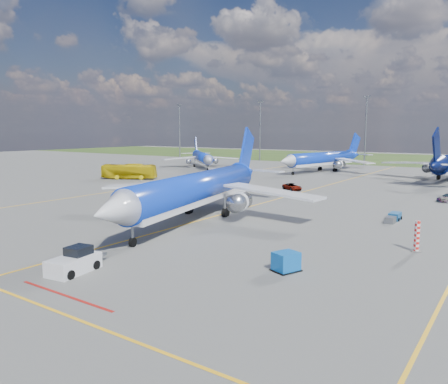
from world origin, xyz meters
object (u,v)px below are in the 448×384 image
Objects in this scene: bg_jet_nw at (202,167)px; service_car_b at (292,187)px; main_airliner at (198,219)px; pushback_tug at (75,262)px; baggage_tug_c at (201,184)px; service_car_a at (162,185)px; uld_container at (286,262)px; bg_jet_nnw at (322,172)px; warning_post at (417,236)px; baggage_tug_w at (393,218)px; apron_bus at (129,171)px.

bg_jet_nw is 56.09m from service_car_b.
main_airliner reaches higher than bg_jet_nw.
baggage_tug_c is at bearing 108.32° from pushback_tug.
main_airliner is at bearing -98.48° from bg_jet_nw.
pushback_tug reaches higher than baggage_tug_c.
bg_jet_nw is 80.39m from main_airliner.
bg_jet_nw is at bearing 106.96° from service_car_a.
bg_jet_nw is 7.77× the size of baggage_tug_c.
main_airliner is 10.05× the size of baggage_tug_c.
uld_container is 0.54× the size of service_car_a.
bg_jet_nnw reaches higher than uld_container.
warning_post is at bearing -18.55° from baggage_tug_c.
warning_post is 99.05m from bg_jet_nw.
service_car_a is at bearing 171.00° from baggage_tug_w.
apron_bus reaches higher than service_car_a.
service_car_b is (-7.06, 55.14, -0.17)m from pushback_tug.
service_car_a is 0.82× the size of baggage_tug_c.
bg_jet_nnw reaches higher than warning_post.
uld_container is at bearing -120.90° from service_car_b.
warning_post is 14.61m from baggage_tug_w.
main_airliner is at bearing -41.78° from baggage_tug_c.
baggage_tug_w reaches higher than baggage_tug_c.
bg_jet_nnw is at bearing -33.52° from bg_jet_nw.
uld_container is 49.82m from service_car_b.
service_car_a is (-29.39, 42.55, -0.20)m from pushback_tug.
uld_container is (-7.67, -12.26, -0.71)m from warning_post.
service_car_a is at bearing -141.44° from apron_bus.
pushback_tug is 51.71m from service_car_a.
service_car_b is (-21.20, 45.09, -0.14)m from uld_container.
bg_jet_nw is 50.32m from service_car_a.
uld_container is at bearing -95.80° from baggage_tug_w.
main_airliner is 31.55m from service_car_a.
bg_jet_nnw is 3.08× the size of apron_bus.
service_car_b is at bearing 29.78° from baggage_tug_c.
warning_post is 0.82× the size of service_car_a.
apron_bus is at bearing 157.69° from warning_post.
main_airliner is 22.86m from uld_container.
bg_jet_nw is at bearing 153.38° from uld_container.
baggage_tug_w is (2.30, 25.82, -0.33)m from uld_container.
uld_container is at bearing -45.68° from main_airliner.
pushback_tug reaches higher than uld_container.
service_car_a reaches higher than baggage_tug_w.
uld_container is 74.04m from apron_bus.
bg_jet_nw reaches higher than service_car_b.
apron_bus is 2.93× the size of baggage_tug_c.
service_car_a is 0.84× the size of baggage_tug_w.
main_airliner is 33.24m from baggage_tug_c.
bg_jet_nw is at bearing 138.71° from baggage_tug_c.
bg_jet_nnw reaches higher than pushback_tug.
baggage_tug_c is (-38.97, 39.21, -0.34)m from uld_container.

